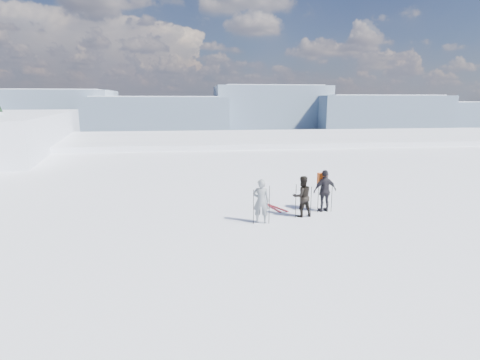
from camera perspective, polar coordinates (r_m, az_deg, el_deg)
The scene contains 8 objects.
lake_basin at distance 41.20m, azimuth -2.32°, elevation -3.04°, with size 820.00×820.00×71.62m.
far_mountain_range at distance 465.73m, azimuth -3.61°, elevation 10.59°, with size 770.00×110.00×53.00m.
skier_grey at distance 12.97m, azimuth 3.22°, elevation -3.24°, with size 0.57×0.37×1.56m, color gray.
skier_dark at distance 13.87m, azimuth 9.43°, elevation -2.47°, with size 0.74×0.57×1.52m, color black.
skier_pack at distance 14.65m, azimuth 12.81°, elevation -1.63°, with size 0.95×0.40×1.62m, color black.
backpack at distance 14.66m, azimuth 12.52°, elevation 2.51°, with size 0.35×0.19×0.44m, color #EC5916.
ski_poles at distance 13.71m, azimuth 8.61°, elevation -3.26°, with size 3.24×1.10×1.35m.
skis_loose at distance 15.14m, azimuth 4.93°, elevation -4.04°, with size 0.81×1.67×0.03m.
Camera 1 is at (-3.64, -9.62, 4.19)m, focal length 28.00 mm.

